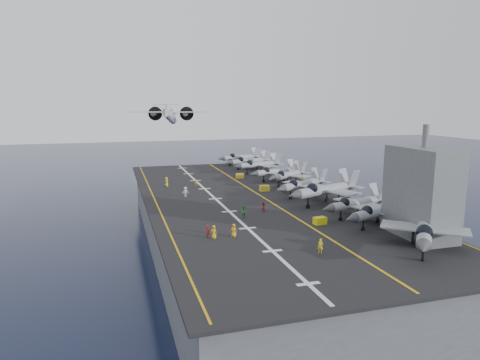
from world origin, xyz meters
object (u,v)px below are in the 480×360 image
object	(u,v)px
fighter_jet_0	(425,228)
transport_plane	(170,117)
island_superstructure	(422,181)
tow_cart_a	(320,221)

from	to	relation	value
fighter_jet_0	transport_plane	xyz separation A→B (m)	(-18.98, 90.79, 10.93)
fighter_jet_0	transport_plane	distance (m)	93.40
island_superstructure	fighter_jet_0	distance (m)	7.26
transport_plane	tow_cart_a	bearing A→B (deg)	-81.29
island_superstructure	tow_cart_a	xyz separation A→B (m)	(-10.08, 8.95, -6.96)
tow_cart_a	transport_plane	distance (m)	79.25
fighter_jet_0	tow_cart_a	bearing A→B (deg)	117.83
island_superstructure	tow_cart_a	size ratio (longest dim) A/B	7.70
fighter_jet_0	transport_plane	size ratio (longest dim) A/B	0.68
island_superstructure	tow_cart_a	world-z (taller)	island_superstructure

